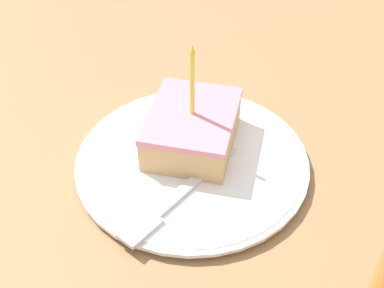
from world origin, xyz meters
The scene contains 4 objects.
ground_plane centered at (0.00, 0.00, -0.02)m, with size 2.40×2.40×0.04m.
plate centered at (-0.02, 0.00, 0.01)m, with size 0.27×0.27×0.01m.
cake_slice centered at (-0.03, 0.03, 0.04)m, with size 0.10×0.12×0.13m.
fork centered at (-0.03, -0.07, 0.01)m, with size 0.10×0.16×0.01m.
Camera 1 is at (0.07, -0.43, 0.43)m, focal length 50.00 mm.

